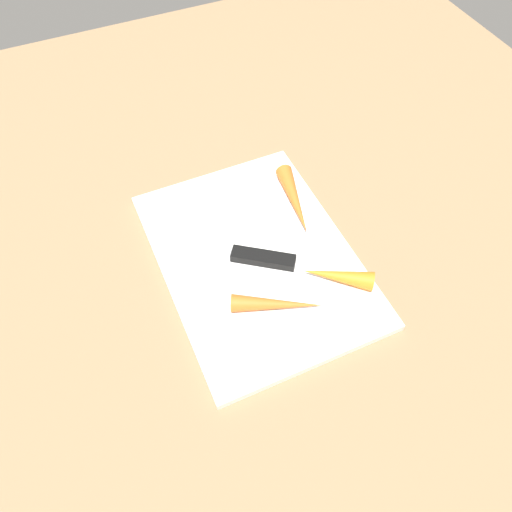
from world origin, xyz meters
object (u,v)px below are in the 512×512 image
object	(u,v)px
knife	(254,257)
cutting_board	(256,258)
carrot_medium	(277,304)
carrot_shortest	(337,276)
carrot_longest	(295,200)

from	to	relation	value
knife	cutting_board	bearing A→B (deg)	-105.64
carrot_medium	carrot_shortest	distance (m)	0.09
knife	carrot_longest	size ratio (longest dim) A/B	1.36
cutting_board	carrot_longest	distance (m)	0.11
knife	carrot_shortest	bearing A→B (deg)	172.93
carrot_medium	carrot_longest	size ratio (longest dim) A/B	0.93
carrot_longest	carrot_shortest	xyz separation A→B (m)	(-0.15, 0.01, 0.00)
knife	carrot_shortest	world-z (taller)	carrot_shortest
carrot_longest	carrot_shortest	bearing A→B (deg)	7.02
cutting_board	carrot_longest	xyz separation A→B (m)	(0.06, -0.09, 0.02)
carrot_longest	carrot_medium	bearing A→B (deg)	-22.88
knife	carrot_medium	bearing A→B (deg)	122.03
carrot_medium	carrot_longest	bearing A→B (deg)	81.95
carrot_medium	carrot_longest	xyz separation A→B (m)	(0.15, -0.10, 0.00)
cutting_board	carrot_shortest	distance (m)	0.12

